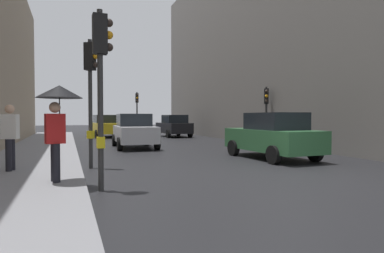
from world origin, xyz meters
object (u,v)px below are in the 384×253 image
object	(u,v)px
traffic_light_near_right	(91,80)
car_dark_suv	(174,126)
car_silver_hatchback	(134,131)
car_green_estate	(272,136)
traffic_light_far_median	(137,105)
traffic_light_mid_street	(266,105)
car_blue_van	(103,124)
traffic_light_near_left	(101,67)
car_yellow_taxi	(105,126)
pedestrian_with_umbrella	(58,106)
pedestrian_with_black_backpack	(8,133)

from	to	relation	value
traffic_light_near_right	car_dark_suv	distance (m)	16.52
car_silver_hatchback	car_dark_suv	xyz separation A→B (m)	(4.77, 8.28, 0.00)
traffic_light_near_right	car_green_estate	size ratio (longest dim) A/B	0.93
traffic_light_far_median	traffic_light_mid_street	xyz separation A→B (m)	(4.38, -13.91, -0.39)
traffic_light_mid_street	car_green_estate	world-z (taller)	traffic_light_mid_street
car_blue_van	car_dark_suv	size ratio (longest dim) A/B	1.00
traffic_light_near_left	car_yellow_taxi	size ratio (longest dim) A/B	0.90
car_silver_hatchback	car_blue_van	world-z (taller)	same
traffic_light_mid_street	car_blue_van	xyz separation A→B (m)	(-6.74, 20.48, -1.37)
car_silver_hatchback	pedestrian_with_umbrella	bearing A→B (deg)	-110.53
car_blue_van	traffic_light_mid_street	bearing A→B (deg)	-71.80
car_blue_van	pedestrian_with_umbrella	world-z (taller)	pedestrian_with_umbrella
traffic_light_far_median	car_blue_van	xyz separation A→B (m)	(-2.35, 6.57, -1.76)
car_silver_hatchback	traffic_light_near_right	bearing A→B (deg)	-111.70
traffic_light_near_right	car_silver_hatchback	size ratio (longest dim) A/B	0.93
traffic_light_near_right	car_green_estate	xyz separation A→B (m)	(6.66, 0.05, -1.86)
car_yellow_taxi	traffic_light_near_left	bearing A→B (deg)	-96.15
traffic_light_near_left	car_blue_van	size ratio (longest dim) A/B	0.91
traffic_light_far_median	pedestrian_with_black_backpack	xyz separation A→B (m)	(-7.31, -19.41, -1.48)
car_green_estate	traffic_light_far_median	bearing A→B (deg)	94.65
car_green_estate	car_dark_suv	xyz separation A→B (m)	(0.66, 14.63, 0.00)
traffic_light_far_median	car_green_estate	world-z (taller)	traffic_light_far_median
traffic_light_near_left	traffic_light_near_right	xyz separation A→B (m)	(-0.00, 3.33, 0.07)
car_green_estate	traffic_light_near_left	bearing A→B (deg)	-153.05
traffic_light_far_median	traffic_light_near_right	distance (m)	19.43
traffic_light_far_median	traffic_light_near_left	world-z (taller)	traffic_light_near_left
traffic_light_near_right	car_yellow_taxi	bearing A→B (deg)	82.58
traffic_light_near_left	pedestrian_with_umbrella	distance (m)	1.35
traffic_light_near_right	car_silver_hatchback	bearing A→B (deg)	68.30
traffic_light_mid_street	car_dark_suv	bearing A→B (deg)	102.57
traffic_light_near_left	pedestrian_with_black_backpack	distance (m)	3.75
car_blue_van	pedestrian_with_black_backpack	distance (m)	26.45
traffic_light_mid_street	pedestrian_with_umbrella	xyz separation A→B (m)	(-10.40, -7.56, -0.41)
car_silver_hatchback	pedestrian_with_black_backpack	xyz separation A→B (m)	(-4.72, -7.08, 0.29)
car_dark_suv	traffic_light_far_median	bearing A→B (deg)	118.32
traffic_light_near_right	pedestrian_with_umbrella	size ratio (longest dim) A/B	1.86
car_silver_hatchback	pedestrian_with_black_backpack	distance (m)	8.51
traffic_light_mid_street	traffic_light_near_right	size ratio (longest dim) A/B	0.82
car_green_estate	traffic_light_near_right	bearing A→B (deg)	-179.53
pedestrian_with_umbrella	pedestrian_with_black_backpack	bearing A→B (deg)	122.12
car_green_estate	pedestrian_with_umbrella	size ratio (longest dim) A/B	1.99
traffic_light_near_left	traffic_light_mid_street	bearing A→B (deg)	40.57
car_dark_suv	traffic_light_mid_street	bearing A→B (deg)	-77.43
car_dark_suv	car_blue_van	bearing A→B (deg)	113.13
traffic_light_far_median	pedestrian_with_black_backpack	bearing A→B (deg)	-110.64
traffic_light_mid_street	pedestrian_with_black_backpack	world-z (taller)	traffic_light_mid_street
traffic_light_near_right	car_yellow_taxi	xyz separation A→B (m)	(2.11, 16.24, -1.86)
car_dark_suv	car_yellow_taxi	xyz separation A→B (m)	(-5.21, 1.56, 0.00)
car_green_estate	traffic_light_mid_street	bearing A→B (deg)	58.99
car_blue_van	car_yellow_taxi	size ratio (longest dim) A/B	0.99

